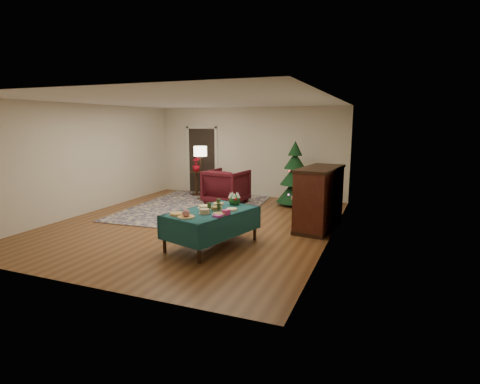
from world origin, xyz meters
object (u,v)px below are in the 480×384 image
at_px(buffet_table, 212,218).
at_px(christmas_tree, 295,177).
at_px(armchair, 226,185).
at_px(potted_plant, 196,167).
at_px(side_table, 197,184).
at_px(floor_lamp, 200,155).
at_px(piano, 319,199).
at_px(gift_box, 226,212).

relative_size(buffet_table, christmas_tree, 1.09).
relative_size(armchair, potted_plant, 2.44).
bearing_deg(side_table, armchair, -29.89).
distance_m(floor_lamp, potted_plant, 0.77).
distance_m(christmas_tree, piano, 2.34).
distance_m(armchair, floor_lamp, 1.27).
relative_size(gift_box, armchair, 0.10).
bearing_deg(floor_lamp, buffet_table, -59.94).
height_order(buffet_table, piano, piano).
xyz_separation_m(buffet_table, piano, (1.61, 1.89, 0.11)).
distance_m(armchair, christmas_tree, 1.89).
distance_m(buffet_table, armchair, 3.65).
distance_m(buffet_table, potted_plant, 4.95).
xyz_separation_m(buffet_table, side_table, (-2.56, 4.22, -0.16)).
bearing_deg(armchair, piano, 158.76).
distance_m(floor_lamp, piano, 4.26).
height_order(gift_box, piano, piano).
bearing_deg(armchair, buffet_table, 116.92).
relative_size(buffet_table, side_table, 2.52).
distance_m(armchair, piano, 3.23).
relative_size(gift_box, side_table, 0.14).
xyz_separation_m(armchair, christmas_tree, (1.80, 0.54, 0.26)).
bearing_deg(floor_lamp, armchair, -16.99).
xyz_separation_m(floor_lamp, potted_plant, (-0.40, 0.49, -0.44)).
xyz_separation_m(side_table, piano, (4.18, -2.33, 0.28)).
bearing_deg(armchair, potted_plant, -22.35).
distance_m(gift_box, armchair, 3.95).
bearing_deg(christmas_tree, side_table, 175.65).
bearing_deg(piano, potted_plant, 150.86).
bearing_deg(buffet_table, potted_plant, 121.28).
height_order(potted_plant, piano, piano).
distance_m(floor_lamp, christmas_tree, 2.81).
relative_size(floor_lamp, piano, 0.97).
relative_size(armchair, christmas_tree, 0.60).
bearing_deg(christmas_tree, buffet_table, -98.34).
bearing_deg(piano, floor_lamp, 153.99).
relative_size(floor_lamp, potted_plant, 3.58).
height_order(armchair, piano, piano).
xyz_separation_m(floor_lamp, christmas_tree, (2.74, 0.25, -0.53)).
bearing_deg(side_table, potted_plant, 116.57).
xyz_separation_m(buffet_table, christmas_tree, (0.58, 3.98, 0.26)).
bearing_deg(gift_box, potted_plant, 123.73).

